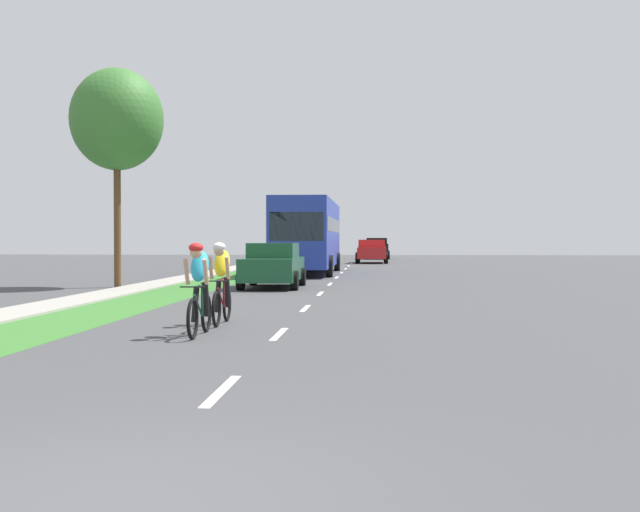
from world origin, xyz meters
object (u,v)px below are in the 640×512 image
at_px(bus_blue, 308,233).
at_px(suv_black, 377,248).
at_px(street_tree_near, 117,120).
at_px(sedan_dark_green, 273,265).
at_px(cyclist_lead, 199,288).
at_px(pickup_red, 372,251).
at_px(cyclist_trailing, 222,282).

distance_m(bus_blue, suv_black, 29.29).
bearing_deg(street_tree_near, sedan_dark_green, 2.82).
distance_m(cyclist_lead, sedan_dark_green, 13.42).
relative_size(sedan_dark_green, pickup_red, 0.84).
distance_m(cyclist_trailing, suv_black, 52.15).
bearing_deg(sedan_dark_green, cyclist_trailing, -87.44).
xyz_separation_m(suv_black, street_tree_near, (-8.92, -40.73, 4.76)).
height_order(pickup_red, suv_black, suv_black).
bearing_deg(suv_black, bus_blue, -96.62).
bearing_deg(sedan_dark_green, bus_blue, 88.83).
distance_m(suv_black, street_tree_near, 41.97).
bearing_deg(street_tree_near, pickup_red, 73.49).
bearing_deg(cyclist_lead, suv_black, 86.69).
height_order(suv_black, street_tree_near, street_tree_near).
distance_m(cyclist_trailing, bus_blue, 23.01).
relative_size(cyclist_lead, sedan_dark_green, 0.40).
bearing_deg(sedan_dark_green, cyclist_lead, -87.88).
xyz_separation_m(cyclist_lead, pickup_red, (2.74, 41.99, 0.02)).
distance_m(cyclist_lead, suv_black, 53.98).
relative_size(cyclist_trailing, suv_black, 0.37).
bearing_deg(bus_blue, pickup_red, 80.09).
bearing_deg(pickup_red, street_tree_near, -106.51).
bearing_deg(bus_blue, cyclist_trailing, -89.29).
bearing_deg(sedan_dark_green, suv_black, 84.90).
height_order(cyclist_lead, pickup_red, pickup_red).
height_order(bus_blue, pickup_red, bus_blue).
distance_m(cyclist_lead, cyclist_trailing, 1.83).
distance_m(sedan_dark_green, suv_black, 40.63).
bearing_deg(cyclist_lead, bus_blue, 90.61).
relative_size(bus_blue, suv_black, 2.47).
height_order(cyclist_lead, cyclist_trailing, same).
distance_m(sedan_dark_green, street_tree_near, 7.26).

